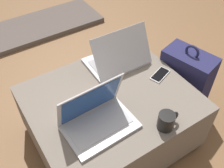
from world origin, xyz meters
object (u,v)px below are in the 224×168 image
at_px(cell_phone, 160,75).
at_px(laptop_far, 118,58).
at_px(backpack, 185,81).
at_px(laptop_near, 97,118).
at_px(coffee_mug, 167,121).

bearing_deg(cell_phone, laptop_far, -164.67).
xyz_separation_m(laptop_far, backpack, (0.39, -0.23, -0.22)).
height_order(laptop_near, backpack, laptop_near).
height_order(laptop_far, backpack, laptop_far).
height_order(backpack, coffee_mug, backpack).
bearing_deg(laptop_near, cell_phone, 9.94).
bearing_deg(laptop_near, laptop_far, 41.71).
height_order(laptop_near, cell_phone, laptop_near).
distance_m(laptop_near, laptop_far, 0.47).
bearing_deg(laptop_near, backpack, 5.26).
bearing_deg(coffee_mug, cell_phone, 53.79).
xyz_separation_m(cell_phone, backpack, (0.24, -0.01, -0.17)).
height_order(laptop_far, coffee_mug, laptop_far).
distance_m(backpack, coffee_mug, 0.58).
bearing_deg(backpack, cell_phone, 72.10).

